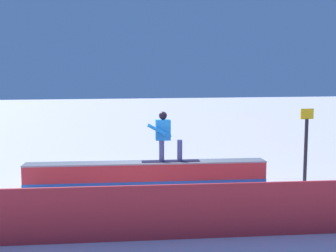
{
  "coord_description": "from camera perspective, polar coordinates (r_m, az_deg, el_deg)",
  "views": [
    {
      "loc": [
        2.16,
        10.62,
        2.94
      ],
      "look_at": [
        -0.32,
        1.05,
        1.85
      ],
      "focal_mm": 43.14,
      "sensor_mm": 36.0,
      "label": 1
    }
  ],
  "objects": [
    {
      "name": "trail_marker",
      "position": [
        12.22,
        18.91,
        -2.43
      ],
      "size": [
        0.4,
        0.1,
        2.18
      ],
      "color": "#262628",
      "rests_on": "ground_plane"
    },
    {
      "name": "ground_plane",
      "position": [
        11.23,
        -2.97,
        -8.92
      ],
      "size": [
        120.0,
        120.0,
        0.0
      ],
      "primitive_type": "plane",
      "color": "white"
    },
    {
      "name": "snowboarder",
      "position": [
        10.96,
        -0.42,
        -1.27
      ],
      "size": [
        1.61,
        0.5,
        1.37
      ],
      "color": "#1D1530",
      "rests_on": "grind_box"
    },
    {
      "name": "safety_fence",
      "position": [
        7.71,
        2.52,
        -11.99
      ],
      "size": [
        9.73,
        1.57,
        1.05
      ],
      "primitive_type": "cube",
      "rotation": [
        0.0,
        0.0,
        -0.15
      ],
      "color": "red",
      "rests_on": "ground_plane"
    },
    {
      "name": "grind_box",
      "position": [
        11.14,
        -2.98,
        -7.19
      ],
      "size": [
        6.57,
        1.54,
        0.77
      ],
      "color": "red",
      "rests_on": "ground_plane"
    }
  ]
}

